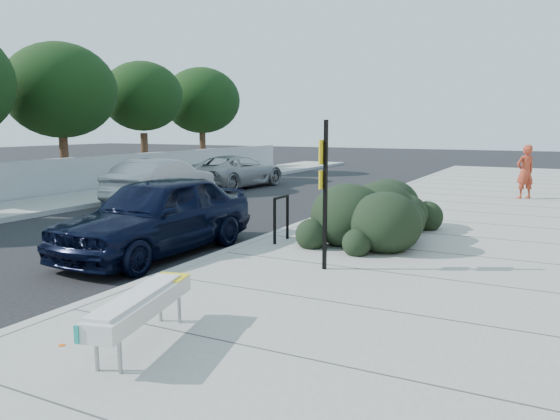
{
  "coord_description": "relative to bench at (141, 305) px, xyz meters",
  "views": [
    {
      "loc": [
        6.14,
        -7.29,
        2.73
      ],
      "look_at": [
        0.97,
        2.72,
        1.0
      ],
      "focal_mm": 35.0,
      "sensor_mm": 36.0,
      "label": 1
    }
  ],
  "objects": [
    {
      "name": "tree_far_e",
      "position": [
        -14.33,
        16.52,
        3.55
      ],
      "size": [
        4.0,
        4.0,
        5.9
      ],
      "color": "#332114",
      "rests_on": "ground"
    },
    {
      "name": "sidewalk_near",
      "position": [
        3.77,
        7.52,
        -0.56
      ],
      "size": [
        11.2,
        50.0,
        0.15
      ],
      "primitive_type": "cube",
      "color": "gray",
      "rests_on": "ground"
    },
    {
      "name": "wagon_silver",
      "position": [
        -8.36,
        10.56,
        0.16
      ],
      "size": [
        2.15,
        5.0,
        1.6
      ],
      "primitive_type": "imported",
      "rotation": [
        0.0,
        0.0,
        3.24
      ],
      "color": "#9A9B9F",
      "rests_on": "ground"
    },
    {
      "name": "pedestrian",
      "position": [
        3.17,
        16.67,
        0.48
      ],
      "size": [
        0.83,
        0.82,
        1.93
      ],
      "primitive_type": "imported",
      "rotation": [
        0.0,
        0.0,
        3.89
      ],
      "color": "#9D3622",
      "rests_on": "sidewalk_near"
    },
    {
      "name": "hedge",
      "position": [
        0.54,
        7.43,
        0.26
      ],
      "size": [
        2.77,
        4.3,
        1.49
      ],
      "primitive_type": "ellipsoid",
      "rotation": [
        0.0,
        0.0,
        -0.21
      ],
      "color": "black",
      "rests_on": "sidewalk_near"
    },
    {
      "name": "curb_far",
      "position": [
        -9.83,
        7.52,
        -0.55
      ],
      "size": [
        0.22,
        50.0,
        0.17
      ],
      "primitive_type": "cube",
      "color": "#9E9E99",
      "rests_on": "ground"
    },
    {
      "name": "sedan_navy",
      "position": [
        -3.32,
        4.26,
        0.22
      ],
      "size": [
        2.11,
        5.04,
        1.7
      ],
      "primitive_type": "imported",
      "rotation": [
        0.0,
        0.0,
        -0.02
      ],
      "color": "black",
      "rests_on": "ground"
    },
    {
      "name": "bench",
      "position": [
        0.0,
        0.0,
        0.0
      ],
      "size": [
        0.89,
        2.09,
        0.61
      ],
      "rotation": [
        0.0,
        0.0,
        0.25
      ],
      "color": "gray",
      "rests_on": "sidewalk_near"
    },
    {
      "name": "curb_near",
      "position": [
        -1.83,
        7.52,
        -0.55
      ],
      "size": [
        0.22,
        50.0,
        0.17
      ],
      "primitive_type": "cube",
      "color": "#9E9E99",
      "rests_on": "ground"
    },
    {
      "name": "sign_post",
      "position": [
        0.57,
        4.22,
        1.04
      ],
      "size": [
        0.1,
        0.31,
        2.7
      ],
      "rotation": [
        0.0,
        0.0,
        -0.06
      ],
      "color": "black",
      "rests_on": "sidewalk_near"
    },
    {
      "name": "suv_silver",
      "position": [
        -8.73,
        16.19,
        0.09
      ],
      "size": [
        2.78,
        5.36,
        1.44
      ],
      "primitive_type": "imported",
      "rotation": [
        0.0,
        0.0,
        3.07
      ],
      "color": "gray",
      "rests_on": "ground"
    },
    {
      "name": "bike_rack",
      "position": [
        -1.23,
        6.02,
        0.14
      ],
      "size": [
        0.08,
        0.72,
        1.04
      ],
      "rotation": [
        0.0,
        0.0,
        0.02
      ],
      "color": "black",
      "rests_on": "sidewalk_near"
    },
    {
      "name": "ground",
      "position": [
        -1.83,
        2.52,
        -0.64
      ],
      "size": [
        120.0,
        120.0,
        0.0
      ],
      "primitive_type": "plane",
      "color": "black",
      "rests_on": "ground"
    },
    {
      "name": "tree_far_d",
      "position": [
        -14.33,
        11.52,
        3.55
      ],
      "size": [
        4.6,
        4.6,
        6.16
      ],
      "color": "#332114",
      "rests_on": "ground"
    },
    {
      "name": "tree_far_f",
      "position": [
        -14.33,
        21.52,
        3.55
      ],
      "size": [
        4.4,
        4.4,
        6.07
      ],
      "color": "#332114",
      "rests_on": "ground"
    },
    {
      "name": "sidewalk_far",
      "position": [
        -11.33,
        7.52,
        -0.56
      ],
      "size": [
        3.0,
        50.0,
        0.15
      ],
      "primitive_type": "cube",
      "color": "gray",
      "rests_on": "ground"
    }
  ]
}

